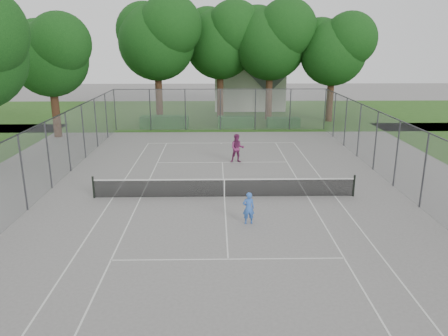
{
  "coord_description": "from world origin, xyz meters",
  "views": [
    {
      "loc": [
        -0.41,
        -20.25,
        7.38
      ],
      "look_at": [
        0.0,
        1.0,
        1.2
      ],
      "focal_mm": 35.0,
      "sensor_mm": 36.0,
      "label": 1
    }
  ],
  "objects_px": {
    "tennis_net": "(224,187)",
    "girl_player": "(249,208)",
    "house": "(249,74)",
    "woman_player": "(237,148)"
  },
  "relations": [
    {
      "from": "tennis_net",
      "to": "girl_player",
      "type": "distance_m",
      "value": 3.4
    },
    {
      "from": "house",
      "to": "girl_player",
      "type": "relative_size",
      "value": 6.89
    },
    {
      "from": "tennis_net",
      "to": "woman_player",
      "type": "height_order",
      "value": "woman_player"
    },
    {
      "from": "house",
      "to": "woman_player",
      "type": "distance_m",
      "value": 23.71
    },
    {
      "from": "tennis_net",
      "to": "woman_player",
      "type": "bearing_deg",
      "value": 81.66
    },
    {
      "from": "tennis_net",
      "to": "woman_player",
      "type": "distance_m",
      "value": 6.5
    },
    {
      "from": "tennis_net",
      "to": "house",
      "type": "relative_size",
      "value": 1.35
    },
    {
      "from": "tennis_net",
      "to": "house",
      "type": "bearing_deg",
      "value": 83.57
    },
    {
      "from": "girl_player",
      "to": "tennis_net",
      "type": "bearing_deg",
      "value": -80.46
    },
    {
      "from": "house",
      "to": "girl_player",
      "type": "height_order",
      "value": "house"
    }
  ]
}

